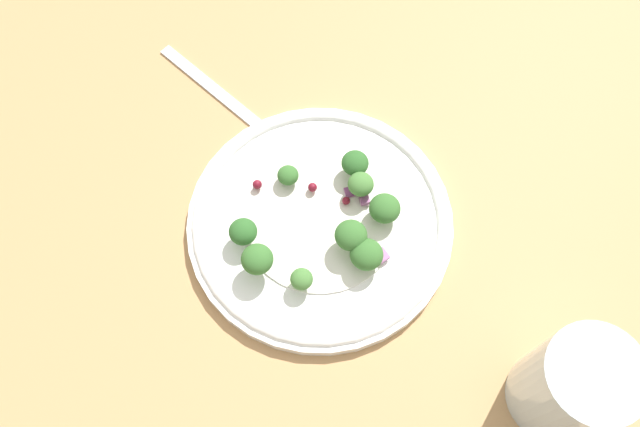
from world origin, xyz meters
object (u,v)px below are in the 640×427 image
broccoli_floret_0 (243,232)px  broccoli_floret_2 (353,235)px  water_glass (572,386)px  fork (234,105)px  broccoli_floret_1 (361,184)px  plate (320,222)px

broccoli_floret_0 → broccoli_floret_2: bearing=-97.2°
broccoli_floret_2 → water_glass: (-14.23, -15.34, 1.77)cm
water_glass → fork: bearing=40.1°
fork → water_glass: water_glass is taller
broccoli_floret_1 → fork: broccoli_floret_1 is taller
broccoli_floret_1 → broccoli_floret_2: 5.23cm
plate → broccoli_floret_2: (-2.65, -2.72, 2.63)cm
fork → water_glass: bearing=-139.9°
water_glass → broccoli_floret_1: bearing=36.3°
broccoli_floret_1 → fork: (11.32, 11.63, -2.87)cm
broccoli_floret_2 → fork: 19.74cm
broccoli_floret_0 → fork: broccoli_floret_0 is taller
plate → water_glass: bearing=-133.1°
broccoli_floret_0 → water_glass: bearing=-121.7°
plate → fork: plate is taller
plate → broccoli_floret_2: size_ratio=8.40×
broccoli_floret_0 → broccoli_floret_2: size_ratio=0.88×
broccoli_floret_0 → fork: size_ratio=0.17×
broccoli_floret_2 → fork: size_ratio=0.20×
broccoli_floret_1 → water_glass: bearing=-143.7°
fork → broccoli_floret_2: bearing=-147.4°
plate → broccoli_floret_2: broccoli_floret_2 is taller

